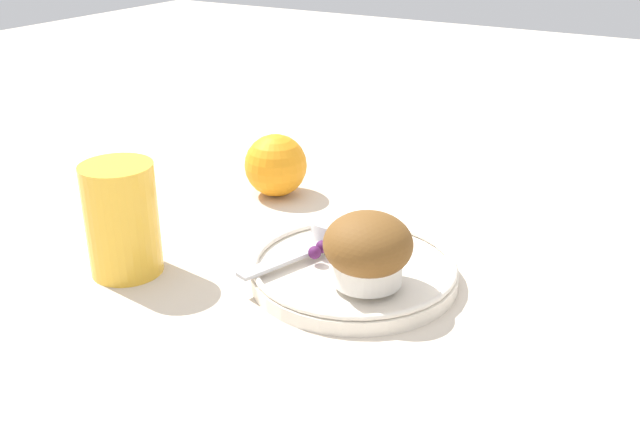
{
  "coord_description": "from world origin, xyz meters",
  "views": [
    {
      "loc": [
        -0.54,
        -0.29,
        0.34
      ],
      "look_at": [
        0.01,
        0.04,
        0.06
      ],
      "focal_mm": 40.0,
      "sensor_mm": 36.0,
      "label": 1
    }
  ],
  "objects_px": {
    "butter_knife": "(313,249)",
    "muffin": "(368,250)",
    "juice_glass": "(122,219)",
    "orange_fruit": "(276,165)"
  },
  "relations": [
    {
      "from": "butter_knife",
      "to": "juice_glass",
      "type": "distance_m",
      "value": 0.19
    },
    {
      "from": "muffin",
      "to": "juice_glass",
      "type": "xyz_separation_m",
      "value": [
        -0.07,
        0.23,
        0.0
      ]
    },
    {
      "from": "muffin",
      "to": "orange_fruit",
      "type": "height_order",
      "value": "muffin"
    },
    {
      "from": "muffin",
      "to": "butter_knife",
      "type": "height_order",
      "value": "muffin"
    },
    {
      "from": "butter_knife",
      "to": "muffin",
      "type": "bearing_deg",
      "value": -91.88
    },
    {
      "from": "butter_knife",
      "to": "juice_glass",
      "type": "xyz_separation_m",
      "value": [
        -0.1,
        0.16,
        0.03
      ]
    },
    {
      "from": "muffin",
      "to": "juice_glass",
      "type": "distance_m",
      "value": 0.24
    },
    {
      "from": "muffin",
      "to": "orange_fruit",
      "type": "relative_size",
      "value": 1.05
    },
    {
      "from": "butter_knife",
      "to": "orange_fruit",
      "type": "xyz_separation_m",
      "value": [
        0.14,
        0.14,
        0.02
      ]
    },
    {
      "from": "butter_knife",
      "to": "juice_glass",
      "type": "bearing_deg",
      "value": 140.23
    }
  ]
}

